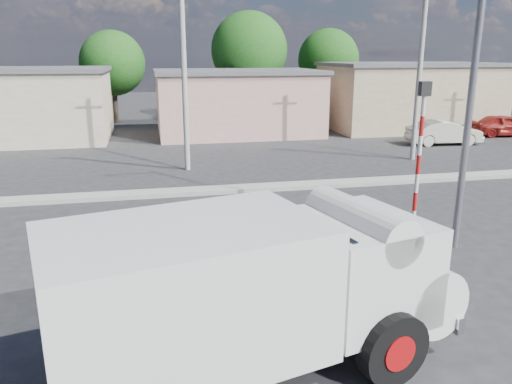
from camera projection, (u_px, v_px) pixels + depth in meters
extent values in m
plane|color=#29292B|center=(316.00, 280.00, 11.44)|extent=(120.00, 120.00, 0.00)
cube|color=#99968E|center=(249.00, 188.00, 18.96)|extent=(40.00, 0.80, 0.16)
cylinder|color=black|center=(115.00, 335.00, 8.12)|extent=(1.25, 0.63, 1.20)
cylinder|color=red|center=(115.00, 335.00, 8.12)|extent=(0.67, 0.52, 0.59)
cylinder|color=black|center=(392.00, 348.00, 7.76)|extent=(1.25, 0.63, 1.20)
cylinder|color=red|center=(392.00, 348.00, 7.76)|extent=(0.67, 0.52, 0.59)
cylinder|color=black|center=(313.00, 288.00, 9.74)|extent=(1.25, 0.63, 1.20)
cylinder|color=red|center=(313.00, 288.00, 9.74)|extent=(0.67, 0.52, 0.59)
cube|color=black|center=(247.00, 337.00, 7.89)|extent=(5.20, 2.60, 0.20)
cube|color=silver|center=(186.00, 293.00, 7.21)|extent=(4.39, 3.28, 2.01)
cube|color=silver|center=(356.00, 265.00, 8.55)|extent=(2.45, 2.64, 1.69)
cylinder|color=silver|center=(396.00, 281.00, 9.07)|extent=(1.71, 2.46, 1.20)
cylinder|color=silver|center=(359.00, 223.00, 8.34)|extent=(1.29, 2.35, 0.76)
cube|color=silver|center=(412.00, 297.00, 9.37)|extent=(0.72, 2.31, 0.30)
cube|color=black|center=(320.00, 246.00, 8.09)|extent=(0.54, 1.82, 0.76)
imported|color=black|center=(267.00, 257.00, 11.48)|extent=(1.99, 1.17, 0.99)
imported|color=silver|center=(267.00, 247.00, 11.41)|extent=(0.50, 0.62, 1.49)
imported|color=beige|center=(444.00, 132.00, 28.38)|extent=(4.25, 1.69, 1.37)
imported|color=maroon|center=(504.00, 125.00, 31.24)|extent=(4.24, 2.33, 1.37)
cylinder|color=red|center=(412.00, 237.00, 13.43)|extent=(0.11, 0.11, 0.50)
cylinder|color=white|center=(413.00, 220.00, 13.29)|extent=(0.11, 0.11, 0.50)
cylinder|color=red|center=(415.00, 202.00, 13.16)|extent=(0.11, 0.11, 0.50)
cylinder|color=white|center=(417.00, 183.00, 13.02)|extent=(0.11, 0.11, 0.50)
cylinder|color=red|center=(418.00, 165.00, 12.89)|extent=(0.11, 0.11, 0.50)
cylinder|color=white|center=(420.00, 146.00, 12.76)|extent=(0.11, 0.11, 0.50)
cylinder|color=red|center=(422.00, 126.00, 12.62)|extent=(0.11, 0.11, 0.50)
cylinder|color=white|center=(423.00, 106.00, 12.49)|extent=(0.11, 0.11, 0.50)
cube|color=black|center=(425.00, 89.00, 12.37)|extent=(0.28, 0.18, 0.36)
cylinder|color=slate|center=(473.00, 76.00, 12.22)|extent=(0.18, 0.18, 9.00)
cube|color=#C1B192|center=(2.00, 107.00, 29.24)|extent=(12.00, 7.00, 4.00)
cube|color=tan|center=(237.00, 104.00, 32.06)|extent=(10.00, 7.00, 3.80)
cube|color=#59595B|center=(237.00, 72.00, 31.52)|extent=(10.30, 7.30, 0.24)
cube|color=tan|center=(408.00, 97.00, 34.41)|extent=(11.00, 7.00, 4.20)
cube|color=#59595B|center=(411.00, 64.00, 33.82)|extent=(11.30, 7.30, 0.24)
cylinder|color=#38281E|center=(115.00, 99.00, 37.10)|extent=(0.36, 0.36, 3.47)
sphere|color=#2E6C20|center=(112.00, 63.00, 36.41)|extent=(4.71, 4.71, 4.71)
cylinder|color=#38281E|center=(249.00, 93.00, 38.06)|extent=(0.36, 0.36, 4.20)
sphere|color=#2E6C20|center=(249.00, 50.00, 37.22)|extent=(5.70, 5.70, 5.70)
cylinder|color=#38281E|center=(327.00, 93.00, 41.42)|extent=(0.36, 0.36, 3.64)
sphere|color=#2E6C20|center=(328.00, 60.00, 40.69)|extent=(4.94, 4.94, 4.94)
cylinder|color=#99968E|center=(184.00, 78.00, 21.28)|extent=(0.24, 0.24, 8.00)
cylinder|color=#99968E|center=(419.00, 76.00, 23.48)|extent=(0.24, 0.24, 8.00)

